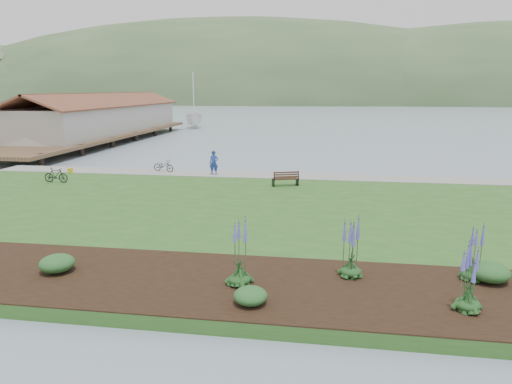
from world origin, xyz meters
TOP-DOWN VIEW (x-y plane):
  - ground at (0.00, 0.00)m, footprint 600.00×600.00m
  - lawn at (0.00, -2.00)m, footprint 34.00×20.00m
  - shoreline_path at (0.00, 6.90)m, footprint 34.00×2.20m
  - garden_bed at (3.00, -9.80)m, footprint 24.00×4.40m
  - far_hillside at (20.00, 170.00)m, footprint 580.00×80.00m
  - pier_pavilion at (-20.00, 27.52)m, footprint 8.00×36.00m
  - park_bench at (2.84, 3.81)m, footprint 1.57×1.02m
  - person at (-2.02, 6.52)m, footprint 0.70×0.49m
  - bicycle_a at (-5.66, 7.20)m, footprint 0.99×1.65m
  - bicycle_b at (-10.73, 2.77)m, footprint 0.45×1.48m
  - sailboat at (-14.81, 46.14)m, footprint 11.49×11.64m
  - pannier at (-11.62, 5.83)m, footprint 0.29×0.34m
  - echium_0 at (2.75, -9.94)m, footprint 0.62×0.62m
  - echium_1 at (5.88, -8.86)m, footprint 0.62×0.62m
  - echium_2 at (8.65, -10.58)m, footprint 0.62×0.62m
  - echium_3 at (9.32, -8.58)m, footprint 0.62×0.62m
  - shrub_0 at (-2.88, -9.83)m, footprint 1.04×1.04m
  - shrub_1 at (3.24, -11.05)m, footprint 0.88×0.88m
  - shrub_2 at (9.80, -8.61)m, footprint 1.12×1.12m

SIDE VIEW (x-z plane):
  - ground at x=0.00m, z-range 0.00..0.00m
  - far_hillside at x=20.00m, z-range -19.00..19.00m
  - sailboat at x=-14.81m, z-range -13.29..13.29m
  - lawn at x=0.00m, z-range 0.00..0.40m
  - shoreline_path at x=0.00m, z-range 0.40..0.43m
  - garden_bed at x=3.00m, z-range 0.40..0.44m
  - pannier at x=-11.62m, z-range 0.40..0.71m
  - shrub_1 at x=3.24m, z-range 0.44..0.88m
  - shrub_0 at x=-2.88m, z-range 0.44..0.96m
  - shrub_2 at x=9.80m, z-range 0.44..1.00m
  - bicycle_a at x=-5.66m, z-range 0.40..1.22m
  - bicycle_b at x=-10.73m, z-range 0.40..1.29m
  - park_bench at x=2.84m, z-range 0.40..1.30m
  - echium_2 at x=8.65m, z-range 0.30..2.08m
  - echium_3 at x=9.32m, z-range 0.19..2.21m
  - echium_0 at x=2.75m, z-range 0.18..2.34m
  - echium_1 at x=5.88m, z-range 0.29..2.30m
  - person at x=-2.02m, z-range 0.40..2.26m
  - pier_pavilion at x=-20.00m, z-range -0.06..5.34m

